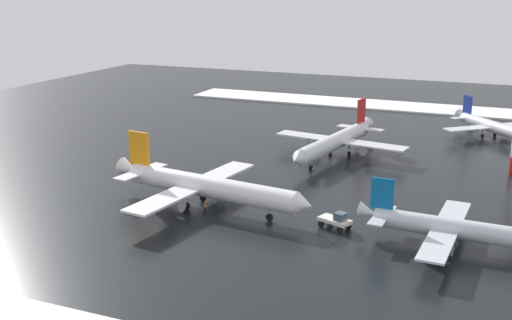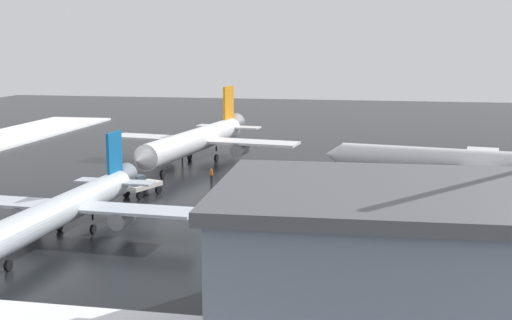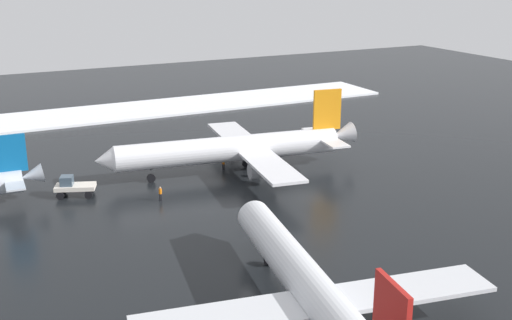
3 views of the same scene
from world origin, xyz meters
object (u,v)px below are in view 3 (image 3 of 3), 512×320
airplane_foreground_jet (235,148)px  ground_crew_by_nose_gear (223,163)px  pushback_tug (73,186)px  ground_crew_beside_wing (160,193)px  airplane_parked_starboard (310,287)px

airplane_foreground_jet → ground_crew_by_nose_gear: bearing=-58.2°
airplane_foreground_jet → ground_crew_by_nose_gear: size_ratio=20.28×
pushback_tug → ground_crew_beside_wing: (5.98, 8.70, -0.31)m
airplane_foreground_jet → pushback_tug: bearing=5.8°
airplane_foreground_jet → ground_crew_beside_wing: (5.22, -11.93, -2.44)m
airplane_foreground_jet → ground_crew_by_nose_gear: (-1.98, -0.88, -2.44)m
pushback_tug → ground_crew_by_nose_gear: bearing=-156.0°
pushback_tug → airplane_parked_starboard: bearing=126.5°
airplane_parked_starboard → ground_crew_by_nose_gear: 38.77m
airplane_foreground_jet → airplane_parked_starboard: bearing=81.9°
airplane_foreground_jet → pushback_tug: (-0.76, -20.63, -2.12)m
pushback_tug → ground_crew_beside_wing: bearing=165.9°
airplane_foreground_jet → airplane_parked_starboard: airplane_foreground_jet is taller
airplane_foreground_jet → pushback_tug: 20.75m
ground_crew_by_nose_gear → airplane_parked_starboard: bearing=158.6°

